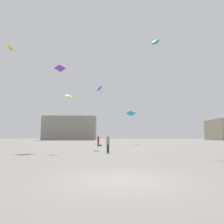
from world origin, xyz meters
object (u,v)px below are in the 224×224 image
at_px(kite_amber_diamond, 10,49).
at_px(building_left_hall, 70,128).
at_px(kite_cobalt_delta, 99,89).
at_px(kite_emerald_diamond, 155,43).
at_px(kite_cyan_delta, 131,114).
at_px(person_in_red, 98,140).
at_px(kite_lime_diamond, 69,96).
at_px(person_in_grey, 108,143).
at_px(kite_violet_delta, 61,70).
at_px(handbag_beside_flyer, 100,145).

xyz_separation_m(kite_amber_diamond, building_left_hall, (-4.21, 71.19, -8.67)).
bearing_deg(kite_amber_diamond, kite_cobalt_delta, 10.25).
distance_m(kite_emerald_diamond, building_left_hall, 76.72).
bearing_deg(kite_cyan_delta, kite_amber_diamond, -141.37).
xyz_separation_m(person_in_red, building_left_hall, (-16.88, 66.66, 4.62)).
xyz_separation_m(kite_lime_diamond, kite_cobalt_delta, (3.04, 8.02, 2.74)).
relative_size(kite_amber_diamond, kite_lime_diamond, 2.64).
xyz_separation_m(person_in_red, person_in_grey, (1.61, -13.43, -0.08)).
distance_m(kite_amber_diamond, kite_emerald_diamond, 20.98).
height_order(person_in_grey, kite_amber_diamond, kite_amber_diamond).
relative_size(kite_lime_diamond, kite_cobalt_delta, 0.65).
distance_m(kite_violet_delta, kite_emerald_diamond, 14.26).
bearing_deg(person_in_red, kite_emerald_diamond, 141.53).
bearing_deg(person_in_grey, kite_cyan_delta, 110.12).
height_order(kite_emerald_diamond, kite_cyan_delta, kite_emerald_diamond).
distance_m(building_left_hall, handbag_beside_flyer, 68.97).
height_order(person_in_red, kite_cyan_delta, kite_cyan_delta).
bearing_deg(kite_amber_diamond, kite_cyan_delta, 38.63).
bearing_deg(kite_emerald_diamond, kite_violet_delta, 173.99).
bearing_deg(kite_lime_diamond, kite_cobalt_delta, 69.27).
xyz_separation_m(kite_violet_delta, handbag_beside_flyer, (5.76, 3.86, -11.18)).
relative_size(person_in_red, kite_cyan_delta, 0.15).
distance_m(person_in_red, kite_cyan_delta, 13.61).
bearing_deg(person_in_grey, kite_emerald_diamond, 82.28).
bearing_deg(kite_violet_delta, kite_lime_diamond, -68.15).
height_order(kite_amber_diamond, kite_violet_delta, kite_amber_diamond).
relative_size(person_in_grey, handbag_beside_flyer, 5.03).
bearing_deg(person_in_red, kite_violet_delta, 28.43).
height_order(person_in_grey, kite_emerald_diamond, kite_emerald_diamond).
xyz_separation_m(person_in_red, kite_amber_diamond, (-12.67, -4.53, 13.29)).
relative_size(kite_emerald_diamond, kite_cobalt_delta, 1.82).
height_order(kite_cyan_delta, handbag_beside_flyer, kite_cyan_delta).
bearing_deg(kite_emerald_diamond, kite_cobalt_delta, 159.61).
relative_size(kite_emerald_diamond, handbag_beside_flyer, 44.86).
distance_m(kite_cyan_delta, handbag_beside_flyer, 13.74).
bearing_deg(kite_cyan_delta, kite_violet_delta, -129.22).
bearing_deg(kite_lime_diamond, kite_violet_delta, 111.85).
bearing_deg(handbag_beside_flyer, person_in_grey, -84.68).
bearing_deg(person_in_red, kite_cyan_delta, -127.18).
bearing_deg(handbag_beside_flyer, kite_violet_delta, -146.19).
bearing_deg(person_in_grey, kite_violet_delta, 157.31).
relative_size(kite_violet_delta, kite_lime_diamond, 2.07).
bearing_deg(kite_amber_diamond, kite_violet_delta, 6.09).
height_order(person_in_red, handbag_beside_flyer, person_in_red).
bearing_deg(handbag_beside_flyer, kite_emerald_diamond, -33.75).
height_order(kite_violet_delta, kite_cyan_delta, kite_violet_delta).
bearing_deg(kite_cobalt_delta, building_left_hall, 103.94).
height_order(kite_violet_delta, handbag_beside_flyer, kite_violet_delta).
height_order(person_in_grey, kite_cobalt_delta, kite_cobalt_delta).
xyz_separation_m(person_in_grey, building_left_hall, (-18.49, 80.09, 4.69)).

